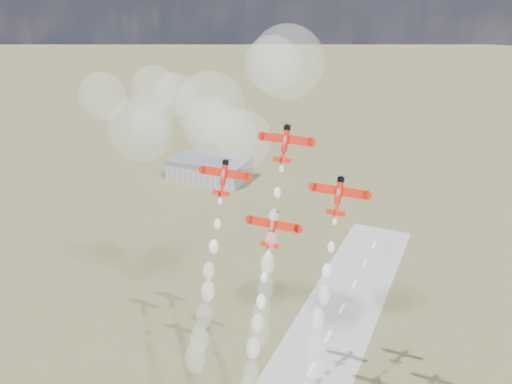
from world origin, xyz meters
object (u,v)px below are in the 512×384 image
object	(u,v)px
plane_right	(339,195)
plane_slot	(272,228)
plane_left	(224,177)
hangar	(209,169)
plane_lead	(285,143)

from	to	relation	value
plane_right	plane_slot	world-z (taller)	plane_right
plane_left	plane_slot	xyz separation A→B (m)	(14.85, -3.79, -9.68)
plane_left	plane_slot	size ratio (longest dim) A/B	1.00
plane_right	hangar	bearing A→B (deg)	126.43
hangar	plane_right	xyz separation A→B (m)	(133.62, -181.01, 72.99)
hangar	plane_left	bearing A→B (deg)	-60.14
hangar	plane_slot	size ratio (longest dim) A/B	3.88
plane_left	plane_right	xyz separation A→B (m)	(29.69, 0.00, 0.00)
plane_left	plane_slot	distance (m)	18.12
plane_lead	plane_left	bearing A→B (deg)	-165.68
plane_left	plane_lead	bearing A→B (deg)	14.32
plane_left	plane_right	bearing A→B (deg)	0.00
plane_lead	plane_slot	distance (m)	20.78
hangar	plane_lead	size ratio (longest dim) A/B	3.88
plane_left	plane_right	distance (m)	29.69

